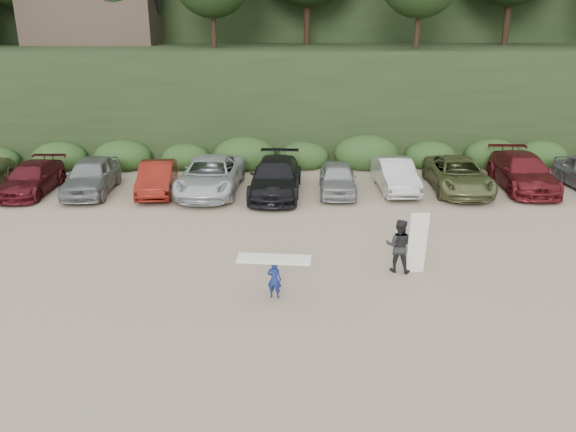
{
  "coord_description": "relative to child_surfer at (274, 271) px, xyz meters",
  "views": [
    {
      "loc": [
        -0.37,
        -15.07,
        7.77
      ],
      "look_at": [
        0.03,
        3.0,
        1.3
      ],
      "focal_mm": 35.0,
      "sensor_mm": 36.0,
      "label": 1
    }
  ],
  "objects": [
    {
      "name": "ground",
      "position": [
        0.44,
        0.42,
        -0.86
      ],
      "size": [
        120.0,
        120.0,
        0.0
      ],
      "primitive_type": "plane",
      "color": "tan",
      "rests_on": "ground"
    },
    {
      "name": "parked_cars",
      "position": [
        -1.46,
        10.42,
        -0.09
      ],
      "size": [
        39.1,
        6.42,
        1.63
      ],
      "color": "#9E9EA2",
      "rests_on": "ground"
    },
    {
      "name": "child_surfer",
      "position": [
        0.0,
        0.0,
        0.0
      ],
      "size": [
        2.16,
        0.83,
        1.26
      ],
      "color": "navy",
      "rests_on": "ground"
    },
    {
      "name": "adult_surfer",
      "position": [
        4.01,
        1.71,
        0.03
      ],
      "size": [
        1.33,
        0.91,
        2.07
      ],
      "color": "black",
      "rests_on": "ground"
    }
  ]
}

